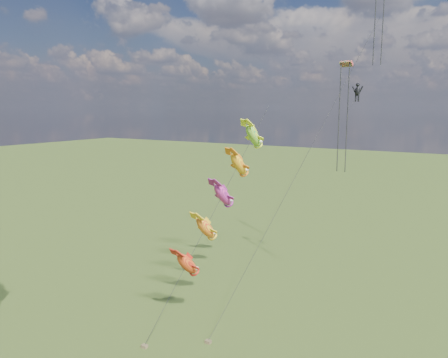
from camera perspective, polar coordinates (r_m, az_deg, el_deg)
The scene contains 3 objects.
ground at distance 35.83m, azimuth -21.09°, elevation -17.97°, with size 300.00×300.00×0.00m, color #22390E.
fish_windsock_rig at distance 35.05m, azimuth -0.19°, elevation -2.12°, with size 1.99×15.91×16.20m.
parafoil_rig at distance 38.14m, azimuth 16.76°, elevation 12.55°, with size 7.63×16.25×27.78m.
Camera 1 is at (25.85, -18.91, 16.05)m, focal length 35.00 mm.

